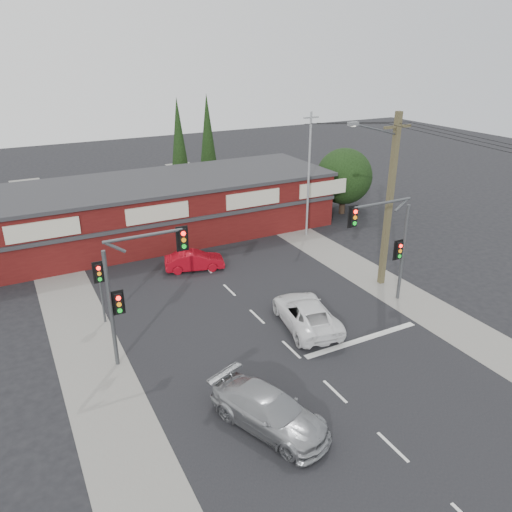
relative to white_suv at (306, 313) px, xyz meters
name	(u,v)px	position (x,y,z in m)	size (l,w,h in m)	color
ground	(284,343)	(-1.79, -0.91, -0.70)	(120.00, 120.00, 0.00)	black
road_strip	(239,299)	(-1.79, 4.09, -0.70)	(14.00, 70.00, 0.01)	black
verge_left	(83,337)	(-10.29, 4.09, -0.69)	(3.00, 70.00, 0.02)	gray
verge_right	(360,270)	(6.71, 4.09, -0.69)	(3.00, 70.00, 0.02)	gray
stop_line	(362,339)	(1.71, -2.41, -0.69)	(6.50, 0.35, 0.01)	silver
white_suv	(306,313)	(0.00, 0.00, 0.00)	(2.33, 5.05, 1.40)	white
silver_suv	(269,411)	(-5.17, -5.54, 0.01)	(2.00, 4.92, 1.43)	#989A9C
red_sedan	(194,261)	(-2.51, 9.07, -0.09)	(1.29, 3.71, 1.22)	#A00916
lane_dashes	(273,332)	(-1.79, 0.18, -0.69)	(0.12, 39.79, 0.01)	silver
shop_building	(155,208)	(-2.78, 16.07, 1.43)	(27.30, 8.40, 4.22)	#440E0D
tree_cluster	(343,178)	(12.90, 14.53, 2.20)	(5.90, 5.10, 5.50)	#2D2116
conifer_near	(179,142)	(1.71, 23.09, 4.78)	(1.80, 1.80, 9.25)	#2D2116
conifer_far	(208,135)	(5.21, 25.09, 4.78)	(1.80, 1.80, 9.25)	#2D2116
traffic_mast_left	(133,280)	(-8.21, 1.09, 3.23)	(3.77, 0.27, 5.97)	#47494C
traffic_mast_right	(389,236)	(5.07, 0.09, 3.24)	(3.96, 0.27, 5.97)	#47494C
pedestal_signal	(100,280)	(-8.99, 5.09, 1.71)	(0.55, 0.27, 3.38)	#47494C
utility_pole	(388,196)	(6.58, 2.07, 4.69)	(4.38, 0.59, 10.00)	brown
steel_pole	(309,173)	(7.21, 11.09, 4.00)	(1.20, 0.16, 9.00)	gray
power_lines	(483,147)	(6.69, -3.38, 8.34)	(2.01, 29.00, 1.22)	black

